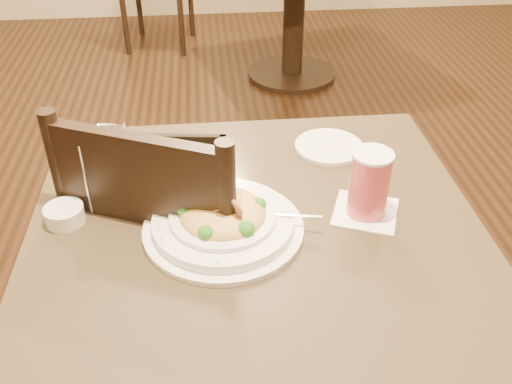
{
  "coord_description": "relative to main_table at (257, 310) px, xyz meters",
  "views": [
    {
      "loc": [
        -0.09,
        -0.86,
        1.43
      ],
      "look_at": [
        0.0,
        0.02,
        0.8
      ],
      "focal_mm": 40.0,
      "sensor_mm": 36.0,
      "label": 1
    }
  ],
  "objects": [
    {
      "name": "butter_ramekin",
      "position": [
        -0.38,
        0.07,
        0.24
      ],
      "size": [
        0.1,
        0.1,
        0.03
      ],
      "primitive_type": "cylinder",
      "rotation": [
        0.0,
        0.0,
        -0.32
      ],
      "color": "white",
      "rests_on": "main_table"
    },
    {
      "name": "side_plate",
      "position": [
        0.2,
        0.29,
        0.23
      ],
      "size": [
        0.2,
        0.2,
        0.01
      ],
      "primitive_type": "cylinder",
      "rotation": [
        0.0,
        0.0,
        -0.26
      ],
      "color": "white",
      "rests_on": "main_table"
    },
    {
      "name": "drink_glass",
      "position": [
        0.23,
        0.04,
        0.3
      ],
      "size": [
        0.16,
        0.16,
        0.14
      ],
      "rotation": [
        0.0,
        0.0,
        -0.37
      ],
      "color": "white",
      "rests_on": "main_table"
    },
    {
      "name": "main_table",
      "position": [
        0.0,
        0.0,
        0.0
      ],
      "size": [
        0.9,
        0.9,
        0.72
      ],
      "color": "black",
      "rests_on": "ground"
    },
    {
      "name": "pasta_bowl",
      "position": [
        -0.07,
        0.01,
        0.25
      ],
      "size": [
        0.35,
        0.31,
        0.1
      ],
      "rotation": [
        0.0,
        0.0,
        -0.42
      ],
      "color": "white",
      "rests_on": "main_table"
    },
    {
      "name": "bread_basket",
      "position": [
        -0.16,
        0.2,
        0.25
      ],
      "size": [
        0.24,
        0.21,
        0.06
      ],
      "rotation": [
        0.0,
        0.0,
        -0.13
      ],
      "color": "black",
      "rests_on": "main_table"
    },
    {
      "name": "dining_chair_near",
      "position": [
        -0.17,
        0.18,
        0.01
      ],
      "size": [
        0.55,
        0.55,
        0.93
      ],
      "rotation": [
        0.0,
        0.0,
        2.72
      ],
      "color": "black",
      "rests_on": "ground"
    },
    {
      "name": "napkin_caddy",
      "position": [
        -0.29,
        0.13,
        0.29
      ],
      "size": [
        0.1,
        0.1,
        0.16
      ],
      "rotation": [
        0.0,
        0.0,
        0.27
      ],
      "color": "silver",
      "rests_on": "main_table"
    }
  ]
}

